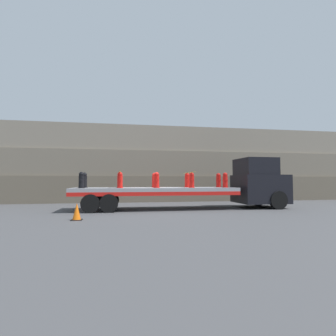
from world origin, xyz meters
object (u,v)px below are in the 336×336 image
(fire_hydrant_black_near_0, at_px, (81,180))
(fire_hydrant_red_near_3, at_px, (192,180))
(fire_hydrant_black_far_0, at_px, (84,180))
(fire_hydrant_red_far_4, at_px, (218,180))
(fire_hydrant_red_near_1, at_px, (120,180))
(traffic_cone, at_px, (77,212))
(fire_hydrant_red_far_2, at_px, (154,180))
(fire_hydrant_red_near_4, at_px, (225,180))
(fire_hydrant_red_near_2, at_px, (157,180))
(fire_hydrant_red_far_1, at_px, (120,180))
(flatbed_trailer, at_px, (146,192))
(fire_hydrant_red_far_3, at_px, (187,180))
(truck_cab, at_px, (260,183))

(fire_hydrant_black_near_0, height_order, fire_hydrant_red_near_3, same)
(fire_hydrant_black_far_0, bearing_deg, fire_hydrant_red_far_4, 0.00)
(fire_hydrant_black_near_0, height_order, fire_hydrant_black_far_0, same)
(fire_hydrant_black_far_0, distance_m, fire_hydrant_red_near_1, 2.24)
(fire_hydrant_red_near_1, xyz_separation_m, fire_hydrant_red_far_4, (5.90, 1.06, 0.00))
(traffic_cone, bearing_deg, fire_hydrant_red_far_4, 27.96)
(fire_hydrant_black_far_0, bearing_deg, fire_hydrant_red_far_2, 0.00)
(fire_hydrant_red_far_2, bearing_deg, fire_hydrant_black_far_0, 180.00)
(fire_hydrant_black_near_0, relative_size, fire_hydrant_red_near_4, 1.00)
(fire_hydrant_black_far_0, height_order, fire_hydrant_red_near_1, same)
(fire_hydrant_red_near_1, distance_m, fire_hydrant_red_far_4, 6.00)
(fire_hydrant_red_near_2, relative_size, fire_hydrant_red_near_3, 1.00)
(fire_hydrant_red_far_1, distance_m, fire_hydrant_red_far_2, 1.97)
(flatbed_trailer, xyz_separation_m, traffic_cone, (-3.10, -3.49, -0.65))
(fire_hydrant_black_far_0, distance_m, fire_hydrant_red_far_1, 1.97)
(flatbed_trailer, distance_m, traffic_cone, 4.71)
(flatbed_trailer, height_order, fire_hydrant_red_near_2, fire_hydrant_red_near_2)
(fire_hydrant_red_near_1, bearing_deg, fire_hydrant_black_far_0, 151.62)
(fire_hydrant_red_near_1, xyz_separation_m, traffic_cone, (-1.68, -2.96, -1.29))
(fire_hydrant_red_near_3, bearing_deg, fire_hydrant_red_near_2, 180.00)
(fire_hydrant_red_far_3, bearing_deg, flatbed_trailer, -168.08)
(fire_hydrant_red_far_1, distance_m, traffic_cone, 4.55)
(fire_hydrant_red_far_2, bearing_deg, fire_hydrant_red_near_4, -15.12)
(fire_hydrant_red_far_1, xyz_separation_m, fire_hydrant_red_far_2, (1.97, 0.00, 0.00))
(fire_hydrant_red_near_1, relative_size, traffic_cone, 1.23)
(fire_hydrant_red_near_3, xyz_separation_m, fire_hydrant_red_far_4, (1.97, 1.06, 0.00))
(truck_cab, relative_size, fire_hydrant_red_near_1, 3.45)
(fire_hydrant_red_far_1, height_order, fire_hydrant_red_far_4, same)
(truck_cab, height_order, fire_hydrant_red_far_1, truck_cab)
(fire_hydrant_red_near_4, xyz_separation_m, traffic_cone, (-7.58, -2.96, -1.29))
(fire_hydrant_black_near_0, height_order, fire_hydrant_red_far_1, same)
(fire_hydrant_red_near_2, bearing_deg, fire_hydrant_black_far_0, 164.88)
(fire_hydrant_red_near_4, bearing_deg, truck_cab, 12.25)
(fire_hydrant_black_near_0, height_order, traffic_cone, fire_hydrant_black_near_0)
(fire_hydrant_black_far_0, relative_size, fire_hydrant_red_far_4, 1.00)
(fire_hydrant_red_near_3, bearing_deg, fire_hydrant_red_far_4, 28.38)
(fire_hydrant_red_near_3, relative_size, fire_hydrant_red_far_3, 1.00)
(fire_hydrant_red_near_1, height_order, fire_hydrant_red_near_4, same)
(fire_hydrant_red_near_1, height_order, fire_hydrant_red_far_4, same)
(flatbed_trailer, bearing_deg, fire_hydrant_black_near_0, -171.08)
(fire_hydrant_black_near_0, distance_m, fire_hydrant_red_far_3, 6.00)
(fire_hydrant_black_near_0, xyz_separation_m, fire_hydrant_red_far_3, (5.90, 1.06, 0.00))
(fire_hydrant_red_near_1, distance_m, fire_hydrant_red_far_1, 1.06)
(fire_hydrant_black_near_0, distance_m, fire_hydrant_red_near_4, 7.87)
(fire_hydrant_red_near_3, relative_size, fire_hydrant_red_far_4, 1.00)
(fire_hydrant_red_far_4, xyz_separation_m, traffic_cone, (-7.58, -4.03, -1.29))
(flatbed_trailer, xyz_separation_m, fire_hydrant_black_near_0, (-3.39, -0.53, 0.64))
(fire_hydrant_red_far_3, distance_m, fire_hydrant_red_near_4, 2.24)
(fire_hydrant_red_near_2, height_order, fire_hydrant_red_near_4, same)
(fire_hydrant_red_far_2, bearing_deg, fire_hydrant_red_far_1, 180.00)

